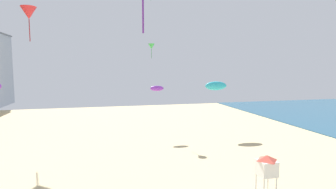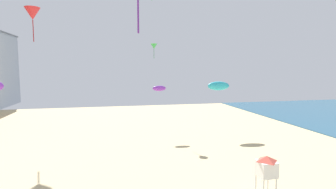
% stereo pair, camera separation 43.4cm
% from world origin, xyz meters
% --- Properties ---
extents(lifeguard_stand, '(1.10, 1.10, 2.55)m').
position_xyz_m(lifeguard_stand, '(9.89, 17.01, 1.84)').
color(lifeguard_stand, white).
rests_on(lifeguard_stand, ground).
extents(kite_red_delta, '(1.69, 1.69, 3.84)m').
position_xyz_m(kite_red_delta, '(-8.34, 35.26, 14.38)').
color(kite_red_delta, red).
extents(kite_green_delta_2, '(0.82, 0.82, 1.86)m').
position_xyz_m(kite_green_delta_2, '(5.63, 35.61, 11.00)').
color(kite_green_delta_2, green).
extents(kite_cyan_parafoil, '(2.86, 0.79, 1.11)m').
position_xyz_m(kite_cyan_parafoil, '(13.41, 33.01, 6.02)').
color(kite_cyan_parafoil, '#2DB7CC').
extents(kite_purple_parafoil, '(1.68, 0.47, 0.65)m').
position_xyz_m(kite_purple_parafoil, '(5.97, 33.83, 5.77)').
color(kite_purple_parafoil, purple).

